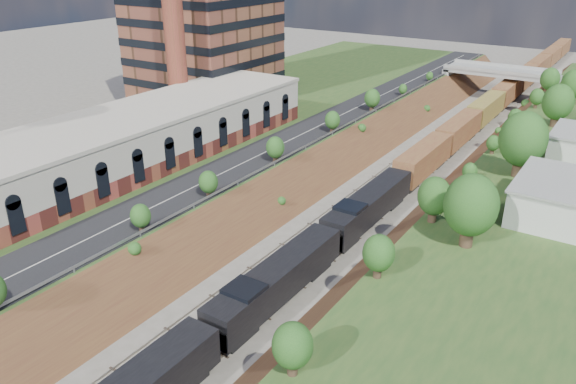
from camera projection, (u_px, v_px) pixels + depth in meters
name	position (u px, v px, depth m)	size (l,w,h in m)	color
platform_left	(211.00, 134.00, 97.16)	(44.00, 180.00, 5.00)	#2C5021
embankment_left	(321.00, 173.00, 87.16)	(7.07, 180.00, 7.07)	brown
embankment_right	(461.00, 206.00, 76.16)	(7.07, 180.00, 7.07)	brown
rail_left_track	(370.00, 184.00, 82.92)	(1.58, 180.00, 0.18)	gray
rail_right_track	(403.00, 192.00, 80.32)	(1.58, 180.00, 0.18)	gray
road	(297.00, 137.00, 87.38)	(8.00, 180.00, 0.10)	black
guardrail	(319.00, 139.00, 84.98)	(0.10, 171.00, 0.70)	#99999E
commercial_building	(131.00, 139.00, 75.37)	(14.30, 62.30, 7.00)	brown
overpass	(500.00, 78.00, 127.24)	(24.50, 8.30, 7.40)	gray
white_building_near	(560.00, 200.00, 60.96)	(9.00, 12.00, 4.00)	silver
tree_right_large	(471.00, 206.00, 54.04)	(5.25, 5.25, 7.61)	#473323
tree_left_crest	(108.00, 232.00, 54.05)	(2.45, 2.45, 3.55)	#473323
freight_train	(484.00, 110.00, 110.32)	(3.25, 199.64, 4.80)	black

